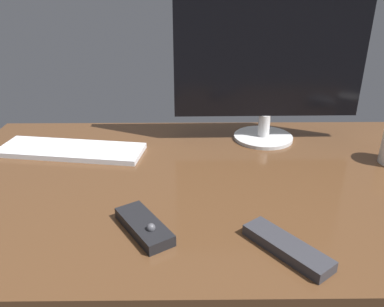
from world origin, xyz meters
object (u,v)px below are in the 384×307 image
(keyboard, at_px, (71,150))
(media_remote, at_px, (144,226))
(monitor, at_px, (269,64))
(tv_remote, at_px, (287,247))

(keyboard, relative_size, media_remote, 2.60)
(monitor, bearing_deg, keyboard, -171.09)
(monitor, distance_m, media_remote, 0.64)
(keyboard, xyz_separation_m, media_remote, (0.26, -0.40, 0.00))
(monitor, distance_m, tv_remote, 0.61)
(media_remote, bearing_deg, tv_remote, 42.96)
(tv_remote, bearing_deg, keyboard, -168.57)
(media_remote, relative_size, tv_remote, 0.90)
(keyboard, relative_size, tv_remote, 2.33)
(tv_remote, bearing_deg, media_remote, -141.40)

